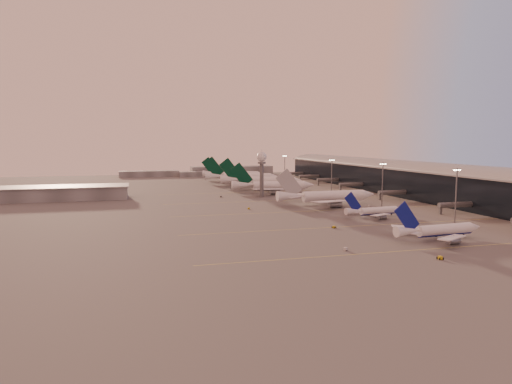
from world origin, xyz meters
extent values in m
plane|color=#4E4C4C|center=(0.00, 0.00, 0.00)|extent=(700.00, 700.00, 0.00)
cube|color=#EBE153|center=(30.00, -35.00, 0.01)|extent=(180.00, 0.25, 0.02)
cube|color=#EBE153|center=(30.00, 10.00, 0.01)|extent=(180.00, 0.25, 0.02)
cube|color=#EBE153|center=(30.00, 55.00, 0.01)|extent=(180.00, 0.25, 0.02)
cube|color=#EBE153|center=(30.00, 100.00, 0.01)|extent=(180.00, 0.25, 0.02)
cube|color=#EBE153|center=(30.00, 150.00, 0.01)|extent=(180.00, 0.25, 0.02)
cube|color=black|center=(108.00, 110.00, 9.00)|extent=(36.00, 360.00, 18.00)
cylinder|color=gray|center=(108.00, 110.00, 18.00)|extent=(10.08, 360.00, 10.08)
cube|color=gray|center=(108.00, 110.00, 18.20)|extent=(40.00, 362.00, 0.80)
cylinder|color=#5A5D62|center=(82.00, 28.00, 4.50)|extent=(22.00, 2.80, 2.80)
cube|color=#5A5D62|center=(72.00, 28.00, 2.20)|extent=(1.20, 1.20, 4.40)
cylinder|color=#5A5D62|center=(82.00, 86.00, 4.50)|extent=(22.00, 2.80, 2.80)
cube|color=#5A5D62|center=(72.00, 86.00, 2.20)|extent=(1.20, 1.20, 4.40)
cylinder|color=#5A5D62|center=(82.00, 142.00, 4.50)|extent=(22.00, 2.80, 2.80)
cube|color=#5A5D62|center=(72.00, 142.00, 2.20)|extent=(1.20, 1.20, 4.40)
cylinder|color=#5A5D62|center=(82.00, 184.00, 4.50)|extent=(22.00, 2.80, 2.80)
cube|color=#5A5D62|center=(72.00, 184.00, 2.20)|extent=(1.20, 1.20, 4.40)
cylinder|color=#5A5D62|center=(82.00, 226.00, 4.50)|extent=(22.00, 2.80, 2.80)
cube|color=#5A5D62|center=(72.00, 226.00, 2.20)|extent=(1.20, 1.20, 4.40)
cylinder|color=#5A5D62|center=(82.00, 266.00, 4.50)|extent=(22.00, 2.80, 2.80)
cube|color=#5A5D62|center=(72.00, 266.00, 2.20)|extent=(1.20, 1.20, 4.40)
cube|color=slate|center=(-120.00, 140.00, 4.00)|extent=(80.00, 25.00, 8.00)
cube|color=gray|center=(-120.00, 140.00, 8.20)|extent=(82.00, 27.00, 0.60)
cylinder|color=#5A5D62|center=(5.00, 120.00, 11.00)|extent=(2.60, 2.60, 22.00)
cylinder|color=#5A5D62|center=(5.00, 120.00, 22.50)|extent=(5.20, 5.20, 1.20)
sphere|color=white|center=(5.00, 120.00, 26.40)|extent=(6.40, 6.40, 6.40)
cylinder|color=#5A5D62|center=(5.00, 120.00, 30.10)|extent=(0.16, 0.16, 2.00)
cylinder|color=#5A5D62|center=(58.00, 0.00, 12.50)|extent=(0.56, 0.56, 25.00)
cube|color=#5A5D62|center=(58.00, 0.00, 24.50)|extent=(3.60, 0.25, 0.25)
sphere|color=#FFEABF|center=(56.50, 0.00, 24.10)|extent=(0.56, 0.56, 0.56)
sphere|color=#FFEABF|center=(57.50, 0.00, 24.10)|extent=(0.56, 0.56, 0.56)
sphere|color=#FFEABF|center=(58.50, 0.00, 24.10)|extent=(0.56, 0.56, 0.56)
sphere|color=#FFEABF|center=(59.50, 0.00, 24.10)|extent=(0.56, 0.56, 0.56)
cylinder|color=#5A5D62|center=(55.00, 55.00, 12.50)|extent=(0.56, 0.56, 25.00)
cube|color=#5A5D62|center=(55.00, 55.00, 24.50)|extent=(3.60, 0.25, 0.25)
sphere|color=#FFEABF|center=(53.50, 55.00, 24.10)|extent=(0.56, 0.56, 0.56)
sphere|color=#FFEABF|center=(54.50, 55.00, 24.10)|extent=(0.56, 0.56, 0.56)
sphere|color=#FFEABF|center=(55.50, 55.00, 24.10)|extent=(0.56, 0.56, 0.56)
sphere|color=#FFEABF|center=(56.50, 55.00, 24.10)|extent=(0.56, 0.56, 0.56)
cylinder|color=#5A5D62|center=(50.00, 110.00, 12.50)|extent=(0.56, 0.56, 25.00)
cube|color=#5A5D62|center=(50.00, 110.00, 24.50)|extent=(3.60, 0.25, 0.25)
sphere|color=#FFEABF|center=(48.50, 110.00, 24.10)|extent=(0.56, 0.56, 0.56)
sphere|color=#FFEABF|center=(49.50, 110.00, 24.10)|extent=(0.56, 0.56, 0.56)
sphere|color=#FFEABF|center=(50.50, 110.00, 24.10)|extent=(0.56, 0.56, 0.56)
sphere|color=#FFEABF|center=(51.50, 110.00, 24.10)|extent=(0.56, 0.56, 0.56)
cylinder|color=#5A5D62|center=(48.00, 200.00, 12.50)|extent=(0.56, 0.56, 25.00)
cube|color=#5A5D62|center=(48.00, 200.00, 24.50)|extent=(3.60, 0.25, 0.25)
sphere|color=#FFEABF|center=(46.50, 200.00, 24.10)|extent=(0.56, 0.56, 0.56)
sphere|color=#FFEABF|center=(47.50, 200.00, 24.10)|extent=(0.56, 0.56, 0.56)
sphere|color=#FFEABF|center=(48.50, 200.00, 24.10)|extent=(0.56, 0.56, 0.56)
sphere|color=#FFEABF|center=(49.50, 200.00, 24.10)|extent=(0.56, 0.56, 0.56)
cube|color=slate|center=(-60.00, 320.00, 3.00)|extent=(60.00, 18.00, 6.00)
cube|color=slate|center=(30.00, 330.00, 4.50)|extent=(90.00, 20.00, 9.00)
cube|color=slate|center=(-10.00, 310.00, 2.50)|extent=(40.00, 15.00, 5.00)
cylinder|color=white|center=(34.97, -23.34, 3.27)|extent=(23.76, 5.83, 4.00)
cylinder|color=navy|center=(34.97, -23.34, 2.37)|extent=(23.21, 4.68, 2.88)
cone|color=white|center=(48.96, -22.24, 3.27)|extent=(4.85, 4.35, 4.00)
cone|color=white|center=(18.33, -24.65, 3.77)|extent=(10.15, 4.76, 4.00)
cube|color=white|center=(29.98, -33.62, 2.57)|extent=(16.47, 12.46, 1.26)
cylinder|color=gray|center=(32.66, -31.07, 0.74)|extent=(4.74, 2.95, 2.60)
cube|color=gray|center=(32.66, -31.07, 1.87)|extent=(0.34, 0.29, 1.60)
cube|color=white|center=(28.44, -13.97, 2.57)|extent=(17.18, 10.40, 1.26)
cylinder|color=gray|center=(31.48, -16.07, 0.74)|extent=(4.74, 2.95, 2.60)
cube|color=gray|center=(31.48, -16.07, 1.87)|extent=(0.34, 0.29, 1.60)
cube|color=navy|center=(17.84, -24.69, 8.72)|extent=(10.99, 1.23, 11.93)
cube|color=white|center=(18.72, -29.19, 3.87)|extent=(4.79, 3.78, 0.26)
cube|color=white|center=(18.01, -20.11, 3.87)|extent=(4.86, 3.26, 0.26)
cylinder|color=black|center=(43.88, -22.64, 0.53)|extent=(0.53, 0.53, 1.05)
cylinder|color=black|center=(32.90, -21.18, 0.58)|extent=(1.20, 0.62, 1.16)
cylinder|color=black|center=(33.26, -25.80, 0.58)|extent=(1.20, 0.62, 1.16)
cylinder|color=white|center=(37.68, 28.68, 2.76)|extent=(20.07, 5.24, 3.38)
cylinder|color=navy|center=(37.68, 28.68, 2.00)|extent=(19.59, 4.26, 2.43)
cone|color=white|center=(49.47, 29.80, 2.76)|extent=(4.14, 3.73, 3.38)
cone|color=white|center=(23.66, 27.34, 3.18)|extent=(8.60, 4.15, 3.38)
cube|color=white|center=(33.62, 19.94, 2.16)|extent=(13.81, 10.68, 1.06)
cylinder|color=gray|center=(35.84, 22.12, 0.62)|extent=(4.03, 2.55, 2.20)
cube|color=gray|center=(35.84, 22.12, 1.57)|extent=(0.29, 0.25, 1.35)
cube|color=white|center=(32.04, 36.49, 2.16)|extent=(14.53, 8.58, 1.06)
cylinder|color=gray|center=(34.64, 34.76, 0.62)|extent=(4.03, 2.55, 2.20)
cube|color=gray|center=(34.64, 34.76, 1.57)|extent=(0.29, 0.25, 1.35)
cube|color=navy|center=(23.25, 27.30, 7.36)|extent=(9.26, 1.19, 10.07)
cube|color=white|center=(24.05, 23.52, 3.26)|extent=(4.03, 3.23, 0.22)
cube|color=white|center=(23.33, 31.17, 3.26)|extent=(4.10, 2.70, 0.22)
cylinder|color=black|center=(45.19, 29.39, 0.44)|extent=(0.44, 0.44, 0.89)
cylinder|color=black|center=(35.90, 30.47, 0.49)|extent=(1.02, 0.54, 0.98)
cylinder|color=black|center=(36.27, 26.58, 0.49)|extent=(1.02, 0.54, 0.98)
cylinder|color=white|center=(35.02, 74.16, 4.03)|extent=(37.27, 6.26, 5.81)
cylinder|color=white|center=(35.02, 74.16, 2.72)|extent=(36.51, 4.62, 4.19)
cone|color=white|center=(57.22, 74.42, 4.03)|extent=(7.27, 5.90, 5.81)
cone|color=white|center=(8.62, 73.84, 4.76)|extent=(15.67, 6.00, 5.81)
cube|color=white|center=(26.13, 58.58, 3.01)|extent=(26.40, 18.25, 1.73)
cylinder|color=gray|center=(30.59, 62.29, 0.66)|extent=(7.25, 3.86, 3.78)
cube|color=gray|center=(30.59, 62.29, 2.00)|extent=(0.28, 0.24, 2.33)
cube|color=white|center=(25.76, 89.52, 3.01)|extent=(26.56, 17.75, 1.73)
cylinder|color=gray|center=(30.30, 85.92, 0.66)|extent=(7.25, 3.86, 3.78)
cube|color=gray|center=(30.30, 85.92, 2.00)|extent=(0.28, 0.24, 2.33)
cube|color=#9EA1A5|center=(7.84, 73.83, 11.63)|extent=(16.12, 0.52, 17.25)
cube|color=white|center=(8.39, 66.64, 4.90)|extent=(7.65, 5.65, 0.23)
cube|color=white|center=(8.22, 81.04, 4.90)|extent=(7.66, 5.52, 0.23)
cylinder|color=black|center=(49.16, 74.33, 0.47)|extent=(0.47, 0.47, 0.94)
cylinder|color=black|center=(32.00, 76.18, 0.52)|extent=(1.04, 0.48, 1.03)
cylinder|color=black|center=(32.05, 72.06, 0.52)|extent=(1.04, 0.48, 1.03)
cylinder|color=white|center=(23.71, 141.07, 4.16)|extent=(36.92, 11.16, 5.88)
cylinder|color=white|center=(23.71, 141.07, 2.83)|extent=(35.96, 9.43, 4.23)
cone|color=white|center=(45.23, 137.88, 4.16)|extent=(7.84, 6.85, 5.88)
cone|color=white|center=(-1.88, 144.86, 4.89)|extent=(15.98, 8.06, 5.88)
cube|color=white|center=(12.58, 127.22, 3.13)|extent=(26.99, 14.64, 1.74)
cylinder|color=gray|center=(17.52, 130.15, 0.71)|extent=(7.54, 4.82, 3.82)
cube|color=gray|center=(17.52, 130.15, 2.10)|extent=(0.34, 0.30, 2.35)
cube|color=white|center=(17.07, 157.55, 3.13)|extent=(24.94, 20.65, 1.74)
cylinder|color=gray|center=(20.95, 153.31, 0.71)|extent=(7.54, 4.82, 3.82)
cube|color=gray|center=(20.95, 153.31, 2.10)|extent=(0.34, 0.30, 2.35)
cube|color=#022F1D|center=(-2.64, 144.97, 11.91)|extent=(16.05, 2.72, 17.40)
cube|color=white|center=(-3.17, 137.92, 5.04)|extent=(7.53, 4.65, 0.25)
cube|color=white|center=(-1.10, 151.88, 5.04)|extent=(7.32, 6.17, 0.25)
cylinder|color=black|center=(37.41, 139.04, 0.51)|extent=(0.51, 0.51, 1.01)
cylinder|color=black|center=(21.13, 143.71, 0.56)|extent=(1.18, 0.66, 1.12)
cylinder|color=black|center=(20.47, 139.29, 0.56)|extent=(1.18, 0.66, 1.12)
cylinder|color=white|center=(25.21, 176.28, 4.51)|extent=(39.71, 17.50, 6.38)
cylinder|color=white|center=(25.21, 176.28, 3.07)|extent=(38.44, 15.56, 4.59)
cone|color=white|center=(47.81, 169.49, 4.51)|extent=(9.17, 8.31, 6.38)
cone|color=white|center=(-1.67, 184.37, 5.31)|extent=(17.72, 10.88, 6.38)
cube|color=white|center=(11.09, 163.16, 3.39)|extent=(29.46, 12.13, 1.89)
cylinder|color=gray|center=(16.85, 165.53, 0.77)|extent=(8.52, 6.17, 4.15)
cube|color=gray|center=(16.85, 165.53, 2.28)|extent=(0.40, 0.36, 2.55)
cube|color=white|center=(20.67, 195.02, 3.39)|extent=(25.08, 24.94, 1.89)
cylinder|color=gray|center=(24.17, 189.86, 0.77)|extent=(8.52, 6.17, 4.15)
cube|color=gray|center=(24.17, 189.86, 2.28)|extent=(0.40, 0.36, 2.55)
cube|color=#022F1D|center=(-2.46, 184.60, 12.92)|extent=(16.91, 5.42, 18.88)
cube|color=white|center=(-4.14, 177.12, 5.47)|extent=(8.02, 4.07, 0.27)
cube|color=white|center=(0.27, 191.78, 5.47)|extent=(7.57, 7.30, 0.27)
cylinder|color=black|center=(39.60, 171.96, 0.55)|extent=(0.55, 0.55, 1.10)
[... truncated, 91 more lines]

